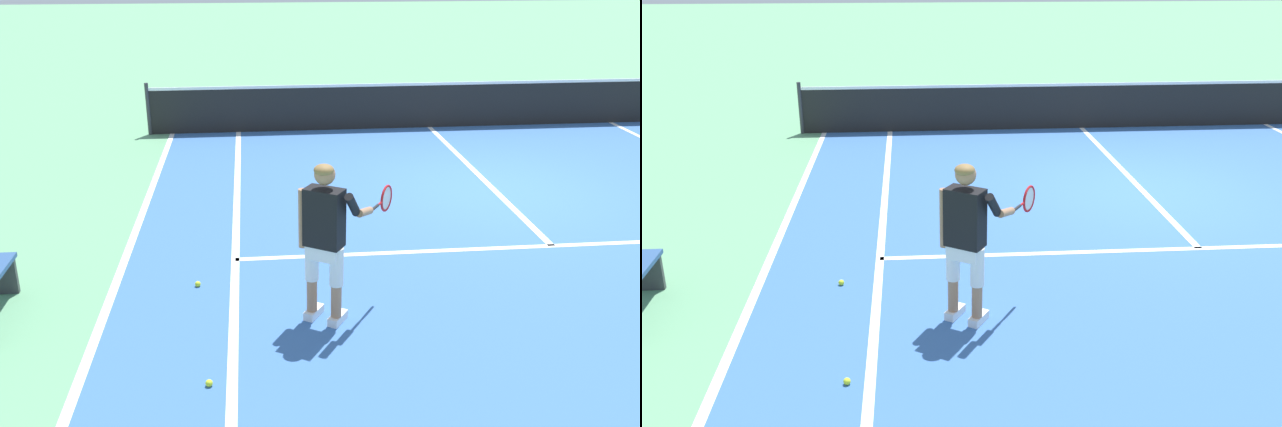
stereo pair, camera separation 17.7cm
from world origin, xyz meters
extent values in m
plane|color=#609E70|center=(0.00, 0.00, 0.00)|extent=(80.00, 80.00, 0.00)
cube|color=#3866A8|center=(0.00, -0.91, 0.00)|extent=(10.98, 10.48, 0.00)
cube|color=white|center=(0.00, -2.27, 0.00)|extent=(8.23, 0.10, 0.01)
cube|color=white|center=(0.00, 0.93, 0.00)|extent=(0.10, 6.40, 0.01)
cube|color=white|center=(-4.12, -0.91, 0.00)|extent=(0.10, 10.08, 0.01)
cube|color=white|center=(-5.49, -0.91, 0.00)|extent=(0.10, 10.08, 0.01)
cylinder|color=#333338|center=(-5.94, 4.13, 0.54)|extent=(0.08, 0.08, 1.07)
cube|color=black|center=(0.00, 4.13, 0.46)|extent=(11.84, 0.02, 0.91)
cube|color=white|center=(0.00, 4.13, 0.94)|extent=(11.84, 0.03, 0.06)
cube|color=white|center=(-3.27, -3.77, 0.04)|extent=(0.24, 0.30, 0.09)
cube|color=white|center=(-3.04, -3.92, 0.04)|extent=(0.24, 0.30, 0.09)
cylinder|color=#A37556|center=(-3.29, -3.80, 0.27)|extent=(0.11, 0.11, 0.36)
cylinder|color=silver|center=(-3.29, -3.80, 0.66)|extent=(0.14, 0.14, 0.41)
cylinder|color=#A37556|center=(-3.06, -3.96, 0.27)|extent=(0.11, 0.11, 0.36)
cylinder|color=silver|center=(-3.06, -3.96, 0.66)|extent=(0.14, 0.14, 0.41)
cube|color=silver|center=(-3.18, -3.88, 0.82)|extent=(0.39, 0.35, 0.20)
cube|color=black|center=(-3.18, -3.88, 1.16)|extent=(0.44, 0.39, 0.60)
cylinder|color=#A37556|center=(-3.38, -3.75, 1.11)|extent=(0.09, 0.09, 0.62)
cylinder|color=black|center=(-2.90, -3.95, 1.31)|extent=(0.22, 0.27, 0.29)
cylinder|color=#A37556|center=(-2.76, -3.79, 1.17)|extent=(0.22, 0.29, 0.14)
sphere|color=#A37556|center=(-3.17, -3.87, 1.60)|extent=(0.21, 0.21, 0.21)
ellipsoid|color=olive|center=(-3.18, -3.89, 1.66)|extent=(0.28, 0.28, 0.12)
cylinder|color=#232326|center=(-2.63, -3.61, 1.14)|extent=(0.13, 0.19, 0.03)
cylinder|color=red|center=(-2.55, -3.49, 1.14)|extent=(0.07, 0.10, 0.02)
torus|color=red|center=(-2.45, -3.33, 1.14)|extent=(0.18, 0.26, 0.30)
cylinder|color=silver|center=(-2.45, -3.33, 1.14)|extent=(0.14, 0.21, 0.25)
sphere|color=#CCE02D|center=(-4.32, -4.92, 0.03)|extent=(0.07, 0.07, 0.07)
sphere|color=#CCE02D|center=(-4.54, -2.96, 0.03)|extent=(0.07, 0.07, 0.07)
cube|color=#38383D|center=(-6.72, -2.89, 0.21)|extent=(0.36, 0.06, 0.42)
camera|label=1|loc=(-3.87, -10.19, 3.66)|focal=38.84mm
camera|label=2|loc=(-3.70, -10.20, 3.66)|focal=38.84mm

